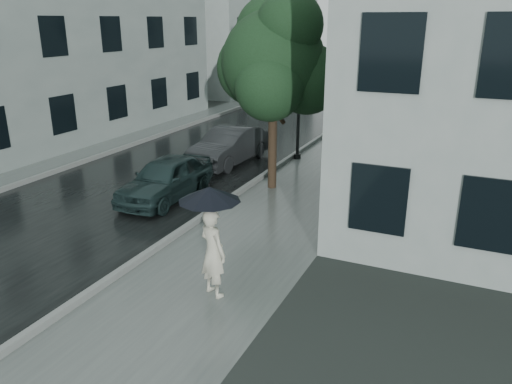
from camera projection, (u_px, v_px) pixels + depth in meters
The scene contains 15 objects.
ground at pixel (211, 266), 11.13m from camera, with size 120.00×120.00×0.00m, color black.
sidewalk at pixel (353, 148), 21.36m from camera, with size 3.50×60.00×0.01m, color slate.
kerb_near at pixel (313, 142), 22.04m from camera, with size 0.15×60.00×0.15m, color slate.
asphalt_road at pixel (242, 137), 23.44m from camera, with size 6.85×60.00×0.00m, color black.
kerb_far at pixel (178, 129), 24.78m from camera, with size 0.15×60.00×0.15m, color slate.
sidewalk_far at pixel (163, 128), 25.16m from camera, with size 1.70×60.00×0.01m, color #4C5451.
building_near at pixel (503, 35), 24.29m from camera, with size 7.02×36.00×9.00m.
building_far_a at pixel (22, 31), 21.83m from camera, with size 7.02×20.00×9.50m.
building_far_b at pixel (242, 35), 41.00m from camera, with size 7.02×18.00×8.00m.
pedestrian at pixel (213, 253), 9.72m from camera, with size 0.66×0.43×1.81m, color #B8B7A1.
umbrella at pixel (209, 194), 9.33m from camera, with size 1.20×1.20×1.38m.
street_tree at pixel (275, 60), 15.15m from camera, with size 4.10×3.72×6.04m.
lamp_post at pixel (296, 85), 18.85m from camera, with size 0.85×0.34×5.01m.
car_near at pixel (166, 178), 15.13m from camera, with size 1.54×3.82×1.30m, color #1A2C2C.
car_far at pixel (229, 146), 18.90m from camera, with size 1.44×4.12×1.36m, color #212426.
Camera 1 is at (5.04, -8.66, 5.22)m, focal length 35.00 mm.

